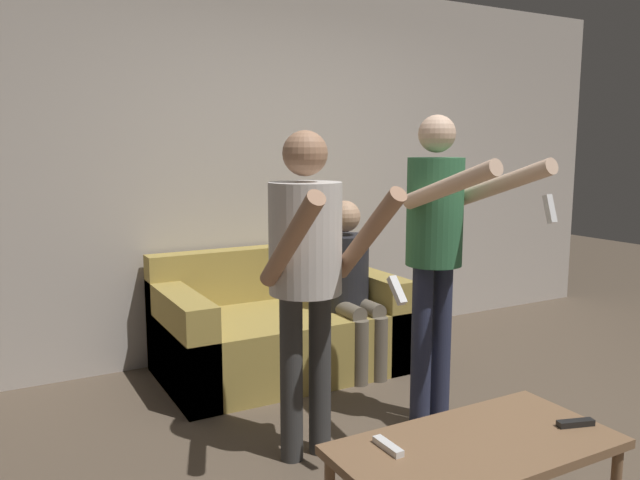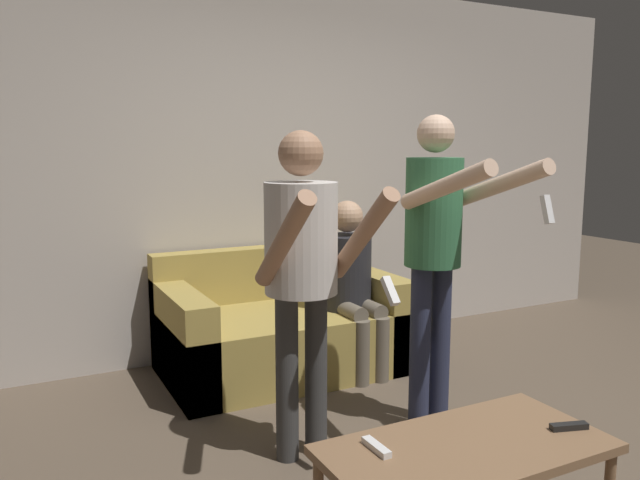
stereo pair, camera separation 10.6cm
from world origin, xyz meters
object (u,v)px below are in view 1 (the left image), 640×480
person_standing_right (438,237)px  person_seated (349,278)px  person_standing_left (307,259)px  remote_near (576,423)px  couch (278,331)px  remote_far (388,446)px  coffee_table (477,452)px

person_standing_right → person_seated: (0.04, 0.95, -0.40)m
person_standing_right → person_standing_left: bearing=179.3°
remote_near → couch: bearing=97.3°
remote_far → coffee_table: bearing=-19.4°
person_standing_left → person_seated: (0.80, 0.94, -0.35)m
couch → person_standing_right: person_standing_right is taller
person_seated → coffee_table: size_ratio=1.07×
remote_far → person_standing_right: bearing=42.8°
person_standing_left → remote_near: bearing=-56.5°
coffee_table → remote_far: size_ratio=7.16×
person_standing_right → coffee_table: person_standing_right is taller
person_standing_left → remote_far: size_ratio=10.55×
remote_near → coffee_table: bearing=169.1°
coffee_table → person_standing_right: bearing=59.3°
coffee_table → remote_near: remote_near is taller
person_standing_left → remote_near: (0.66, -1.00, -0.56)m
person_seated → coffee_table: (-0.58, -1.86, -0.25)m
person_seated → coffee_table: bearing=-107.2°
couch → coffee_table: size_ratio=1.45×
couch → coffee_table: bearing=-94.3°
person_standing_right → remote_near: 1.17m
couch → person_seated: size_ratio=1.35×
person_standing_left → remote_near: size_ratio=10.30×
couch → remote_far: bearing=-103.6°
remote_far → remote_near: bearing=-14.6°
coffee_table → person_seated: bearing=72.8°
person_standing_right → couch: bearing=108.1°
couch → remote_near: couch is taller
couch → coffee_table: couch is taller
couch → person_seated: bearing=-28.5°
person_standing_right → remote_far: 1.32m
couch → person_standing_right: (0.38, -1.18, 0.76)m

